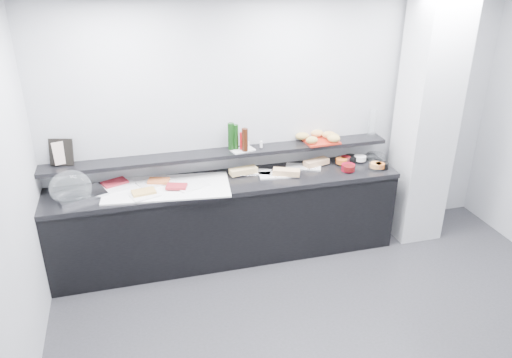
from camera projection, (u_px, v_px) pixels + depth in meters
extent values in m
plane|color=#2D2D30|center=(353.00, 353.00, 4.15)|extent=(5.00, 5.00, 0.00)
cube|color=#AFB2B6|center=(283.00, 124.00, 5.33)|extent=(5.00, 0.02, 2.70)
plane|color=white|center=(390.00, 14.00, 3.01)|extent=(5.00, 5.00, 0.00)
cube|color=silver|center=(426.00, 122.00, 5.38)|extent=(0.50, 0.50, 2.70)
cube|color=black|center=(227.00, 221.00, 5.30)|extent=(3.60, 0.60, 0.85)
cube|color=black|center=(226.00, 183.00, 5.11)|extent=(3.62, 0.62, 0.05)
cube|color=black|center=(222.00, 154.00, 5.15)|extent=(3.60, 0.25, 0.04)
cube|color=silver|center=(81.00, 195.00, 4.75)|extent=(0.52, 0.43, 0.04)
ellipsoid|color=white|center=(71.00, 188.00, 4.66)|extent=(0.40, 0.28, 0.34)
cube|color=white|center=(167.00, 188.00, 4.93)|extent=(1.28, 0.72, 0.01)
cube|color=white|center=(118.00, 187.00, 4.91)|extent=(0.37, 0.28, 0.01)
cube|color=maroon|center=(115.00, 182.00, 4.96)|extent=(0.28, 0.23, 0.02)
cube|color=silver|center=(155.00, 182.00, 5.01)|extent=(0.40, 0.34, 0.01)
cube|color=#C95C29|center=(159.00, 181.00, 4.99)|extent=(0.24, 0.19, 0.02)
cube|color=white|center=(145.00, 196.00, 4.74)|extent=(0.30, 0.25, 0.01)
cube|color=tan|center=(144.00, 192.00, 4.77)|extent=(0.24, 0.17, 0.02)
cube|color=white|center=(192.00, 186.00, 4.94)|extent=(0.36, 0.30, 0.01)
cube|color=maroon|center=(177.00, 186.00, 4.88)|extent=(0.23, 0.18, 0.02)
cube|color=white|center=(254.00, 172.00, 5.28)|extent=(0.38, 0.28, 0.01)
cube|color=#DBB773|center=(243.00, 171.00, 5.21)|extent=(0.30, 0.15, 0.06)
cylinder|color=#ABADB2|center=(248.00, 176.00, 5.16)|extent=(0.16, 0.04, 0.01)
cube|color=white|center=(278.00, 175.00, 5.21)|extent=(0.42, 0.21, 0.01)
cube|color=tan|center=(286.00, 172.00, 5.18)|extent=(0.30, 0.21, 0.06)
cylinder|color=silver|center=(281.00, 176.00, 5.16)|extent=(0.16, 0.05, 0.01)
cube|color=silver|center=(303.00, 167.00, 5.39)|extent=(0.41, 0.29, 0.01)
cube|color=tan|center=(316.00, 162.00, 5.42)|extent=(0.30, 0.19, 0.06)
cylinder|color=#B1B3B8|center=(310.00, 169.00, 5.31)|extent=(0.16, 0.02, 0.01)
cylinder|color=white|center=(343.00, 161.00, 5.48)|extent=(0.20, 0.20, 0.07)
cylinder|color=#D15D1C|center=(341.00, 161.00, 5.44)|extent=(0.16, 0.16, 0.05)
cylinder|color=black|center=(351.00, 159.00, 5.53)|extent=(0.18, 0.18, 0.07)
cylinder|color=#620E11|center=(346.00, 159.00, 5.50)|extent=(0.14, 0.14, 0.05)
cylinder|color=silver|center=(375.00, 157.00, 5.57)|extent=(0.25, 0.25, 0.07)
cylinder|color=white|center=(360.00, 158.00, 5.52)|extent=(0.14, 0.14, 0.05)
cylinder|color=maroon|center=(348.00, 167.00, 5.31)|extent=(0.19, 0.19, 0.07)
cylinder|color=#560C0D|center=(349.00, 168.00, 5.27)|extent=(0.14, 0.14, 0.05)
cylinder|color=white|center=(376.00, 166.00, 5.34)|extent=(0.19, 0.19, 0.07)
cylinder|color=#FF9C3E|center=(376.00, 165.00, 5.33)|extent=(0.15, 0.15, 0.05)
cylinder|color=black|center=(384.00, 166.00, 5.35)|extent=(0.11, 0.11, 0.07)
cylinder|color=#D25D1C|center=(380.00, 166.00, 5.33)|extent=(0.10, 0.10, 0.05)
cube|color=black|center=(61.00, 152.00, 4.79)|extent=(0.24, 0.13, 0.26)
cube|color=#CEA194|center=(62.00, 153.00, 4.77)|extent=(0.18, 0.09, 0.22)
cube|color=silver|center=(243.00, 150.00, 5.17)|extent=(0.27, 0.20, 0.01)
cylinder|color=#0F350E|center=(236.00, 137.00, 5.13)|extent=(0.06, 0.06, 0.26)
cylinder|color=black|center=(245.00, 140.00, 5.09)|extent=(0.08, 0.08, 0.24)
cylinder|color=black|center=(231.00, 136.00, 5.12)|extent=(0.08, 0.08, 0.28)
cylinder|color=#AB0C11|center=(242.00, 141.00, 5.14)|extent=(0.06, 0.06, 0.18)
cylinder|color=white|center=(261.00, 144.00, 5.20)|extent=(0.04, 0.04, 0.07)
cylinder|color=white|center=(248.00, 145.00, 5.20)|extent=(0.04, 0.04, 0.07)
cube|color=red|center=(321.00, 141.00, 5.39)|extent=(0.37, 0.27, 0.02)
ellipsoid|color=#B49245|center=(302.00, 136.00, 5.39)|extent=(0.18, 0.14, 0.08)
ellipsoid|color=tan|center=(317.00, 133.00, 5.47)|extent=(0.16, 0.13, 0.08)
ellipsoid|color=tan|center=(328.00, 135.00, 5.43)|extent=(0.13, 0.09, 0.08)
ellipsoid|color=#AF9042|center=(312.00, 140.00, 5.28)|extent=(0.14, 0.09, 0.08)
ellipsoid|color=tan|center=(334.00, 139.00, 5.31)|extent=(0.15, 0.11, 0.08)
ellipsoid|color=#AF8B42|center=(333.00, 137.00, 5.36)|extent=(0.15, 0.11, 0.08)
ellipsoid|color=#BB8847|center=(330.00, 135.00, 5.42)|extent=(0.14, 0.12, 0.08)
cylinder|color=white|center=(372.00, 123.00, 5.51)|extent=(0.10, 0.10, 0.30)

